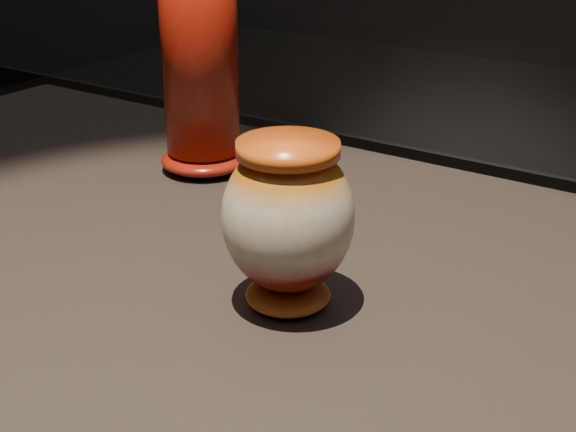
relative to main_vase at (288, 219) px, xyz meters
name	(u,v)px	position (x,y,z in m)	size (l,w,h in m)	color
main_vase	(288,219)	(0.00, 0.00, 0.00)	(0.14, 0.14, 0.17)	#621208
tall_vase	(199,37)	(-0.31, 0.25, 0.10)	(0.15, 0.15, 0.40)	#A8140B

